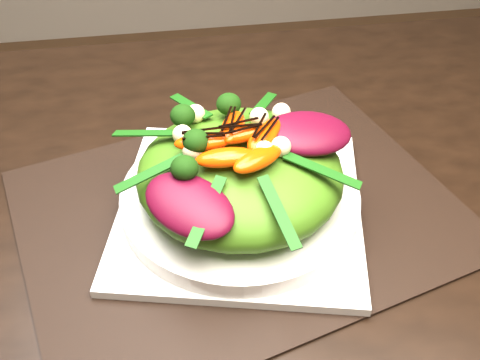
{
  "coord_description": "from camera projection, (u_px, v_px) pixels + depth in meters",
  "views": [
    {
      "loc": [
        0.17,
        -0.42,
        1.19
      ],
      "look_at": [
        0.24,
        0.03,
        0.8
      ],
      "focal_mm": 42.0,
      "sensor_mm": 36.0,
      "label": 1
    }
  ],
  "objects": [
    {
      "name": "salad_bowl",
      "position": [
        240.0,
        197.0,
        0.61
      ],
      "size": [
        0.32,
        0.32,
        0.02
      ],
      "primitive_type": "cylinder",
      "rotation": [
        0.0,
        0.0,
        0.28
      ],
      "color": "white",
      "rests_on": "plate_base"
    },
    {
      "name": "placemat",
      "position": [
        240.0,
        211.0,
        0.63
      ],
      "size": [
        0.55,
        0.47,
        0.0
      ],
      "primitive_type": "cube",
      "rotation": [
        0.0,
        0.0,
        0.27
      ],
      "color": "black",
      "rests_on": "dining_table"
    },
    {
      "name": "plate_base",
      "position": [
        240.0,
        206.0,
        0.62
      ],
      "size": [
        0.32,
        0.32,
        0.01
      ],
      "primitive_type": "cube",
      "rotation": [
        0.0,
        0.0,
        -0.24
      ],
      "color": "silver",
      "rests_on": "placemat"
    },
    {
      "name": "radicchio_leaf",
      "position": [
        308.0,
        133.0,
        0.58
      ],
      "size": [
        0.1,
        0.07,
        0.02
      ],
      "primitive_type": "ellipsoid",
      "rotation": [
        0.0,
        0.0,
        0.04
      ],
      "color": "#450718",
      "rests_on": "lettuce_mound"
    },
    {
      "name": "broccoli_floret",
      "position": [
        177.0,
        126.0,
        0.57
      ],
      "size": [
        0.04,
        0.04,
        0.04
      ],
      "primitive_type": "sphere",
      "rotation": [
        0.0,
        0.0,
        -0.05
      ],
      "color": "black",
      "rests_on": "lettuce_mound"
    },
    {
      "name": "balsamic_drizzle",
      "position": [
        221.0,
        116.0,
        0.58
      ],
      "size": [
        0.04,
        0.02,
        0.0
      ],
      "primitive_type": "cube",
      "rotation": [
        0.0,
        0.0,
        0.41
      ],
      "color": "black",
      "rests_on": "orange_segment"
    },
    {
      "name": "lettuce_mound",
      "position": [
        240.0,
        173.0,
        0.59
      ],
      "size": [
        0.29,
        0.29,
        0.07
      ],
      "primitive_type": "ellipsoid",
      "rotation": [
        0.0,
        0.0,
        -0.39
      ],
      "color": "#437115",
      "rests_on": "salad_bowl"
    },
    {
      "name": "dining_table",
      "position": [
        22.0,
        267.0,
        0.59
      ],
      "size": [
        1.6,
        0.9,
        0.75
      ],
      "primitive_type": "cube",
      "color": "black",
      "rests_on": "floor"
    },
    {
      "name": "macadamia_nut",
      "position": [
        264.0,
        155.0,
        0.54
      ],
      "size": [
        0.02,
        0.02,
        0.02
      ],
      "primitive_type": "sphere",
      "rotation": [
        0.0,
        0.0,
        -0.14
      ],
      "color": "beige",
      "rests_on": "lettuce_mound"
    },
    {
      "name": "orange_segment",
      "position": [
        221.0,
        122.0,
        0.58
      ],
      "size": [
        0.06,
        0.05,
        0.02
      ],
      "primitive_type": "ellipsoid",
      "rotation": [
        0.0,
        0.0,
        0.41
      ],
      "color": "#FF3B04",
      "rests_on": "lettuce_mound"
    }
  ]
}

